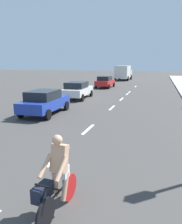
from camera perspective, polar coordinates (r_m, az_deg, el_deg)
ground_plane at (r=19.61m, az=7.14°, el=2.66°), size 160.00×160.00×0.00m
lane_stripe_2 at (r=8.26m, az=-8.37°, el=-11.12°), size 0.16×1.80×0.01m
lane_stripe_3 at (r=11.33m, az=-0.74°, el=-4.43°), size 0.16×1.80×0.01m
lane_stripe_4 at (r=16.81m, az=5.39°, el=1.09°), size 0.16×1.80×0.01m
lane_stripe_5 at (r=20.99m, az=7.82°, el=3.29°), size 0.16×1.80×0.01m
lane_stripe_6 at (r=24.75m, az=9.30°, el=4.62°), size 0.16×1.80×0.01m
lane_stripe_7 at (r=26.12m, az=9.73°, el=5.00°), size 0.16×1.80×0.01m
lane_stripe_8 at (r=32.91m, az=11.34°, el=6.44°), size 0.16×1.80×0.01m
cyclist at (r=5.09m, az=-9.09°, el=-16.56°), size 0.63×1.71×1.82m
parked_car_blue at (r=14.86m, az=-11.77°, el=2.67°), size 2.11×4.38×1.57m
parked_car_white at (r=21.18m, az=-3.56°, el=5.75°), size 2.27×4.65×1.57m
parked_car_red at (r=30.61m, az=3.62°, el=7.79°), size 2.05×4.27×1.57m
delivery_truck at (r=44.72m, az=8.28°, el=9.99°), size 2.80×6.30×2.80m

